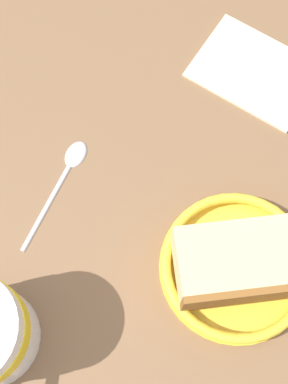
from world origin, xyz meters
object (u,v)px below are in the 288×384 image
at_px(folded_napkin, 258,73).
at_px(teaspoon, 66,171).
at_px(cake_slice, 241,263).
at_px(small_plate, 236,266).

bearing_deg(folded_napkin, teaspoon, 65.71).
height_order(teaspoon, folded_napkin, teaspoon).
bearing_deg(folded_napkin, cake_slice, 116.68).
relative_size(small_plate, cake_slice, 1.11).
bearing_deg(small_plate, folded_napkin, -63.53).
relative_size(cake_slice, teaspoon, 1.02).
bearing_deg(small_plate, cake_slice, 133.21).
distance_m(teaspoon, folded_napkin, 0.23).
height_order(cake_slice, folded_napkin, cake_slice).
height_order(cake_slice, teaspoon, cake_slice).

